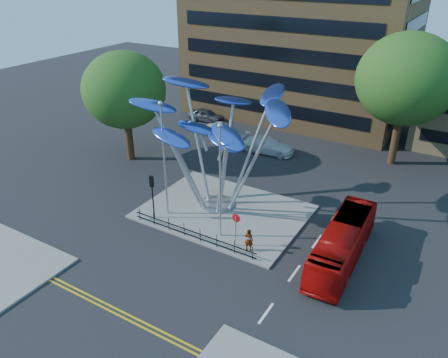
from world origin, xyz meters
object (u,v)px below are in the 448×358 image
Objects in this scene: parked_car_mid at (224,131)px; parked_car_right at (267,145)px; street_lamp_left at (164,150)px; street_lamp_right at (220,172)px; no_entry_sign_island at (236,224)px; pedestrian at (249,240)px; red_bus at (343,243)px; leaf_sculpture at (216,123)px; parked_car_left at (206,115)px; tree_left at (124,90)px; traffic_light_island at (152,188)px; tree_right at (407,79)px.

parked_car_right is (5.83, -1.25, 0.04)m from parked_car_mid.
street_lamp_left is 1.06× the size of street_lamp_right.
no_entry_sign_island is 1.52× the size of pedestrian.
street_lamp_left is at bearing 174.29° from street_lamp_right.
street_lamp_right is 0.89× the size of red_bus.
leaf_sculpture is 1.53× the size of street_lamp_right.
parked_car_left is at bearing 125.45° from leaf_sculpture.
no_entry_sign_island is 0.46× the size of parked_car_right.
tree_left is at bearing 149.66° from parked_car_mid.
street_lamp_right is 2.42× the size of traffic_light_island.
no_entry_sign_island is at bearing -8.61° from street_lamp_left.
tree_left is 2.29× the size of parked_car_mid.
tree_left is 2.38× the size of parked_car_left.
parked_car_mid is (-17.60, 14.61, -0.55)m from red_bus.
street_lamp_right is 1.91× the size of parked_car_left.
tree_left is 14.34m from parked_car_left.
leaf_sculpture is 7.71m from no_entry_sign_island.
tree_right reaches higher than no_entry_sign_island.
leaf_sculpture is 2.37× the size of parked_car_right.
street_lamp_right reaches higher than parked_car_mid.
tree_right is 13.94m from parked_car_right.
no_entry_sign_island is (16.00, -7.48, -4.98)m from tree_left.
no_entry_sign_island reaches higher than parked_car_left.
tree_right is 20.64m from street_lamp_right.
tree_right is 22.90m from parked_car_left.
tree_left is at bearing 154.93° from no_entry_sign_island.
red_bus is 22.89m from parked_car_mid.
leaf_sculpture is 15.83m from parked_car_mid.
parked_car_left is at bearing 112.96° from traffic_light_island.
leaf_sculpture reaches higher than street_lamp_left.
street_lamp_left reaches higher than red_bus.
traffic_light_island is 0.79× the size of parked_car_left.
tree_left reaches higher than parked_car_left.
street_lamp_right is at bearing -21.13° from pedestrian.
parked_car_right is at bearing -105.10° from parked_car_mid.
no_entry_sign_island is 20.29m from parked_car_mid.
tree_right reaches higher than traffic_light_island.
street_lamp_right reaches higher than no_entry_sign_island.
leaf_sculpture is 5.19× the size of no_entry_sign_island.
no_entry_sign_island is (-6.00, -19.48, -6.22)m from tree_right.
no_entry_sign_island is 0.54× the size of parked_car_mid.
red_bus is (8.00, 1.85, -3.80)m from street_lamp_right.
parked_car_left is (-16.69, 20.50, -0.22)m from pedestrian.
leaf_sculpture is at bearing 168.40° from red_bus.
traffic_light_island is at bearing -125.04° from leaf_sculpture.
tree_right is at bearing 28.61° from tree_left.
leaf_sculpture reaches higher than pedestrian.
tree_left is 6.39× the size of pedestrian.
street_lamp_right is at bearing -111.54° from tree_right.
pedestrian is 16.92m from parked_car_right.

